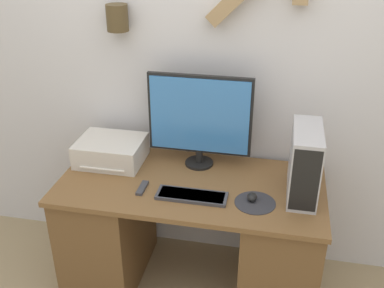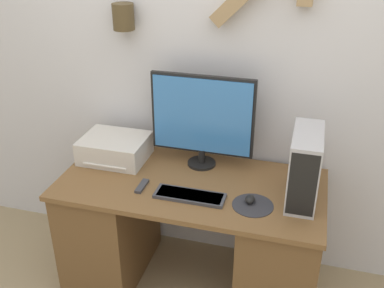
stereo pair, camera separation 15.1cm
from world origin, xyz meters
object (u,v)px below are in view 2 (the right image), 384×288
object	(u,v)px
keyboard	(190,196)
monitor	(202,118)
remote_control	(142,186)
computer_tower	(304,167)
printer	(115,148)
mouse	(250,199)

from	to	relation	value
keyboard	monitor	bearing A→B (deg)	94.48
keyboard	remote_control	world-z (taller)	keyboard
computer_tower	printer	size ratio (longest dim) A/B	0.98
keyboard	remote_control	distance (m)	0.29
monitor	computer_tower	world-z (taller)	monitor
mouse	monitor	bearing A→B (deg)	136.34
printer	remote_control	bearing A→B (deg)	-43.74
printer	keyboard	bearing A→B (deg)	-27.20
computer_tower	printer	world-z (taller)	computer_tower
computer_tower	monitor	bearing A→B (deg)	160.54
keyboard	remote_control	bearing A→B (deg)	175.44
monitor	keyboard	size ratio (longest dim) A/B	1.59
mouse	printer	size ratio (longest dim) A/B	0.18
mouse	remote_control	bearing A→B (deg)	-179.00
monitor	keyboard	xyz separation A→B (m)	(0.03, -0.37, -0.30)
computer_tower	mouse	bearing A→B (deg)	-154.89
monitor	remote_control	distance (m)	0.52
monitor	printer	size ratio (longest dim) A/B	1.55
printer	remote_control	size ratio (longest dim) A/B	2.91
keyboard	printer	bearing A→B (deg)	152.80
monitor	computer_tower	size ratio (longest dim) A/B	1.59
mouse	remote_control	distance (m)	0.61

